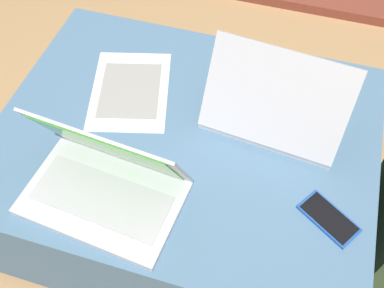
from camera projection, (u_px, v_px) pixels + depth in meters
The scene contains 6 objects.
ground_plane at pixel (186, 208), 1.50m from camera, with size 14.00×14.00×0.00m, color tan.
ottoman at pixel (186, 175), 1.33m from camera, with size 0.99×0.77×0.42m.
laptop_near at pixel (106, 181), 1.02m from camera, with size 0.38×0.27×0.23m.
laptop_far at pixel (276, 107), 1.15m from camera, with size 0.37×0.28×0.23m.
cell_phone at pixel (329, 218), 1.01m from camera, with size 0.15×0.13×0.01m.
paper_sheet at pixel (130, 90), 1.25m from camera, with size 0.28×0.34×0.00m.
Camera 1 is at (0.22, -0.67, 1.34)m, focal length 42.00 mm.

